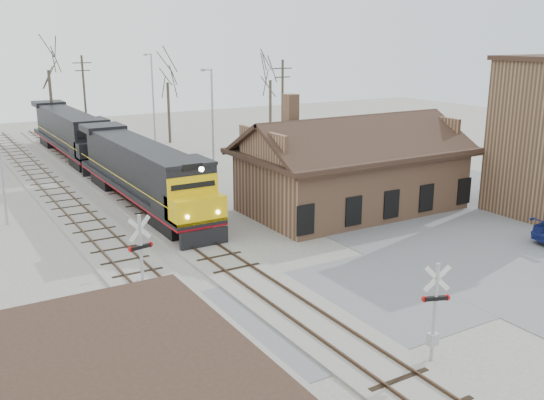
% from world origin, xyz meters
% --- Properties ---
extents(ground, '(140.00, 140.00, 0.00)m').
position_xyz_m(ground, '(0.00, 0.00, 0.00)').
color(ground, '#A49F94').
rests_on(ground, ground).
extents(road, '(60.00, 9.00, 0.03)m').
position_xyz_m(road, '(0.00, 0.00, 0.01)').
color(road, slate).
rests_on(road, ground).
extents(parking_lot, '(22.00, 26.00, 0.03)m').
position_xyz_m(parking_lot, '(18.00, 4.00, 0.02)').
color(parking_lot, slate).
rests_on(parking_lot, ground).
extents(track_main, '(3.40, 90.00, 0.24)m').
position_xyz_m(track_main, '(0.00, 15.00, 0.07)').
color(track_main, '#A49F94').
rests_on(track_main, ground).
extents(track_siding, '(3.40, 90.00, 0.24)m').
position_xyz_m(track_siding, '(-4.50, 15.00, 0.07)').
color(track_siding, '#A49F94').
rests_on(track_siding, ground).
extents(depot, '(15.20, 9.31, 7.90)m').
position_xyz_m(depot, '(11.99, 12.00, 2.41)').
color(depot, '#986A4E').
rests_on(depot, ground).
extents(locomotive_lead, '(3.10, 20.75, 4.61)m').
position_xyz_m(locomotive_lead, '(0.00, 19.60, 2.42)').
color(locomotive_lead, black).
rests_on(locomotive_lead, ground).
extents(locomotive_trailing, '(3.10, 20.75, 4.36)m').
position_xyz_m(locomotive_trailing, '(0.00, 40.62, 2.42)').
color(locomotive_trailing, black).
rests_on(locomotive_trailing, ground).
extents(crossbuck_near, '(1.03, 0.47, 3.79)m').
position_xyz_m(crossbuck_near, '(2.02, -5.49, 1.80)').
color(crossbuck_near, '#A5A8AD').
rests_on(crossbuck_near, ground).
extents(crossbuck_far, '(1.18, 0.33, 4.15)m').
position_xyz_m(crossbuck_far, '(-5.40, 4.53, 1.94)').
color(crossbuck_far, '#A5A8AD').
rests_on(crossbuck_far, ground).
extents(streetlight_b, '(0.25, 2.04, 9.00)m').
position_xyz_m(streetlight_b, '(7.66, 24.74, 5.04)').
color(streetlight_b, '#A5A8AD').
rests_on(streetlight_b, ground).
extents(streetlight_c, '(0.25, 2.04, 9.88)m').
position_xyz_m(streetlight_c, '(7.59, 38.06, 5.49)').
color(streetlight_c, '#A5A8AD').
rests_on(streetlight_c, ground).
extents(utility_pole_b, '(2.00, 0.24, 9.55)m').
position_xyz_m(utility_pole_b, '(3.26, 47.21, 5.00)').
color(utility_pole_b, '#382D23').
rests_on(utility_pole_b, ground).
extents(utility_pole_c, '(2.00, 0.24, 9.40)m').
position_xyz_m(utility_pole_c, '(17.14, 29.21, 4.92)').
color(utility_pole_c, '#382D23').
rests_on(utility_pole_c, ground).
extents(tree_c, '(5.34, 5.34, 13.09)m').
position_xyz_m(tree_c, '(0.11, 48.90, 9.33)').
color(tree_c, '#382D23').
rests_on(tree_c, ground).
extents(tree_d, '(4.42, 4.42, 10.82)m').
position_xyz_m(tree_d, '(11.36, 43.60, 7.70)').
color(tree_d, '#382D23').
rests_on(tree_d, ground).
extents(tree_e, '(4.54, 4.54, 11.11)m').
position_xyz_m(tree_e, '(21.48, 38.73, 7.91)').
color(tree_e, '#382D23').
rests_on(tree_e, ground).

